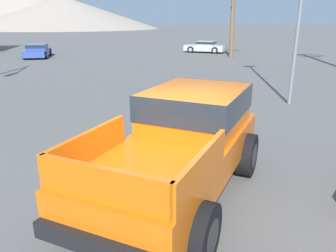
% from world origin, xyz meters
% --- Properties ---
extents(ground_plane, '(320.00, 320.00, 0.00)m').
position_xyz_m(ground_plane, '(0.00, 0.00, 0.00)').
color(ground_plane, '#5B5956').
extents(orange_pickup_truck, '(4.49, 5.33, 1.94)m').
position_xyz_m(orange_pickup_truck, '(0.36, 0.53, 1.10)').
color(orange_pickup_truck, orange).
rests_on(orange_pickup_truck, ground_plane).
extents(parked_car_blue, '(2.05, 4.52, 1.13)m').
position_xyz_m(parked_car_blue, '(-7.27, 26.02, 0.58)').
color(parked_car_blue, '#334C9E').
rests_on(parked_car_blue, ground_plane).
extents(parked_car_silver, '(4.33, 3.65, 1.13)m').
position_xyz_m(parked_car_silver, '(8.62, 27.49, 0.58)').
color(parked_car_silver, '#B7BABF').
rests_on(parked_car_silver, ground_plane).
extents(palm_tree_short, '(2.94, 2.90, 6.28)m').
position_xyz_m(palm_tree_short, '(9.69, 23.13, 4.82)').
color(palm_tree_short, brown).
rests_on(palm_tree_short, ground_plane).
extents(distant_mountain_range, '(93.39, 77.98, 21.25)m').
position_xyz_m(distant_mountain_range, '(-35.14, 123.55, 7.63)').
color(distant_mountain_range, gray).
rests_on(distant_mountain_range, ground_plane).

